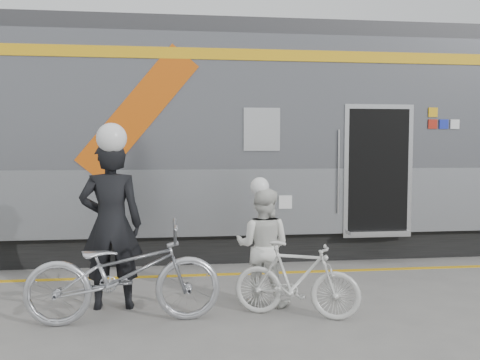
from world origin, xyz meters
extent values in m
plane|color=slate|center=(0.00, 0.00, 0.00)|extent=(90.00, 90.00, 0.00)
cube|color=black|center=(0.74, 4.20, 0.25)|extent=(24.00, 2.70, 0.50)
cube|color=#9EA0A5|center=(0.74, 4.20, 1.05)|extent=(24.00, 3.00, 1.10)
cube|color=#5B5C62|center=(0.74, 4.20, 2.70)|extent=(24.00, 3.00, 2.20)
cube|color=#38383A|center=(0.74, 4.20, 3.95)|extent=(24.00, 2.64, 0.30)
cube|color=gold|center=(0.74, 2.69, 3.45)|extent=(24.00, 0.02, 0.18)
cube|color=#C8500B|center=(-1.06, 2.69, 2.50)|extent=(1.96, 0.01, 2.19)
cube|color=black|center=(0.94, 2.69, 2.25)|extent=(0.55, 0.02, 0.65)
cube|color=black|center=(2.94, 2.90, 1.55)|extent=(1.05, 0.45, 2.10)
cube|color=silver|center=(2.94, 2.69, 1.55)|extent=(1.20, 0.02, 2.25)
cylinder|color=silver|center=(2.24, 2.67, 1.55)|extent=(0.04, 0.04, 1.40)
cube|color=silver|center=(2.94, 2.65, 0.52)|extent=(1.05, 0.25, 0.06)
cube|color=gold|center=(3.89, 2.69, 2.55)|extent=(0.16, 0.01, 0.16)
cube|color=#A11F12|center=(3.89, 2.69, 2.35)|extent=(0.16, 0.01, 0.16)
cube|color=#1928A4|center=(4.09, 2.69, 2.35)|extent=(0.16, 0.01, 0.16)
cube|color=silver|center=(4.29, 2.69, 2.35)|extent=(0.16, 0.01, 0.16)
cube|color=silver|center=(1.34, 2.69, 1.05)|extent=(0.22, 0.01, 0.22)
cube|color=gold|center=(0.00, 2.15, 0.00)|extent=(24.00, 0.12, 0.01)
imported|color=black|center=(-1.25, 0.74, 1.03)|extent=(0.77, 0.52, 2.06)
imported|color=#AAABB1|center=(-1.05, 0.19, 0.57)|extent=(2.18, 0.82, 1.13)
imported|color=white|center=(0.62, 0.68, 0.73)|extent=(0.87, 0.78, 1.46)
imported|color=silver|center=(0.92, 0.13, 0.44)|extent=(1.52, 0.95, 0.89)
sphere|color=white|center=(-1.25, 0.74, 2.24)|extent=(0.36, 0.36, 0.36)
sphere|color=white|center=(0.62, 0.68, 1.58)|extent=(0.23, 0.23, 0.23)
camera|label=1|loc=(-0.44, -5.52, 2.00)|focal=38.00mm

